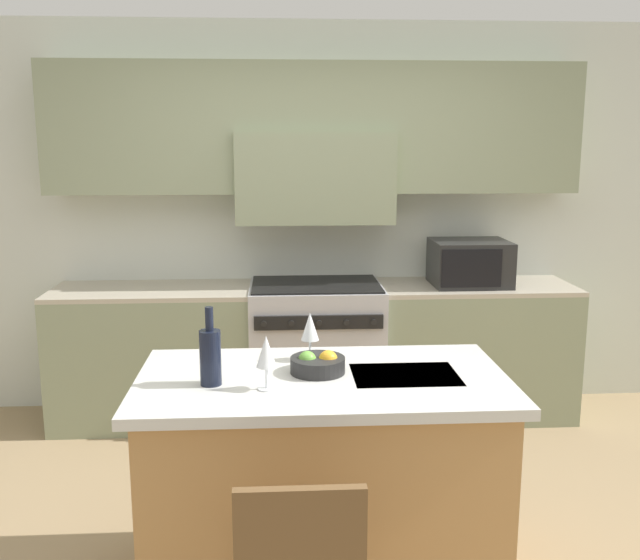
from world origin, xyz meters
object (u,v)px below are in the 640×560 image
wine_bottle (210,355)px  fruit_bowl (318,364)px  range_stove (316,351)px  wine_glass_far (310,328)px  microwave (470,263)px  wine_glass_near (266,353)px

wine_bottle → fruit_bowl: size_ratio=1.38×
range_stove → fruit_bowl: size_ratio=4.11×
wine_bottle → wine_glass_far: wine_bottle is taller
microwave → wine_glass_far: microwave is taller
fruit_bowl → microwave: bearing=58.2°
range_stove → wine_bottle: bearing=-105.1°
microwave → fruit_bowl: 2.18m
wine_bottle → fruit_bowl: bearing=15.7°
wine_glass_far → fruit_bowl: wine_glass_far is taller
range_stove → wine_glass_near: bearing=-98.6°
range_stove → microwave: bearing=1.0°
microwave → range_stove: bearing=-179.0°
range_stove → microwave: size_ratio=1.86×
microwave → fruit_bowl: (-1.14, -1.85, -0.10)m
wine_bottle → fruit_bowl: (0.44, 0.12, -0.08)m
wine_glass_far → fruit_bowl: bearing=-82.0°
wine_bottle → range_stove: bearing=74.9°
microwave → wine_bottle: bearing=-128.7°
range_stove → wine_glass_far: (-0.12, -1.65, 0.61)m
fruit_bowl → wine_glass_far: bearing=98.0°
range_stove → wine_glass_far: bearing=-94.1°
fruit_bowl → range_stove: bearing=87.1°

